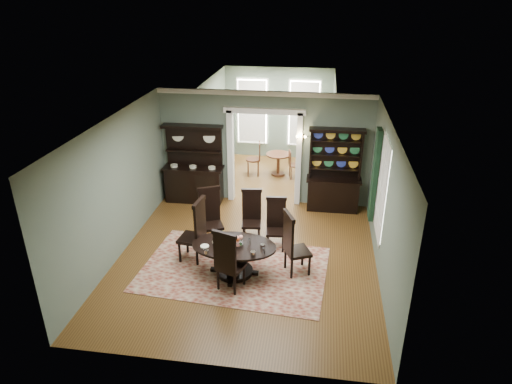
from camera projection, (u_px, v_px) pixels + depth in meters
room at (246, 192)px, 9.17m from camera, size 5.51×6.01×3.01m
parlor at (275, 121)px, 14.13m from camera, size 3.51×3.50×3.01m
doorway_trim at (264, 144)px, 11.81m from camera, size 2.08×0.25×2.57m
right_window at (378, 182)px, 9.60m from camera, size 0.15×1.47×2.12m
wall_sconce at (301, 137)px, 11.44m from camera, size 0.27×0.21×0.21m
rug at (234, 269)px, 9.48m from camera, size 3.94×2.75×0.01m
dining_table at (234, 254)px, 9.15m from camera, size 1.73×1.61×0.67m
centerpiece at (237, 243)px, 9.02m from camera, size 1.33×0.85×0.22m
chair_far_left at (211, 214)px, 10.20m from camera, size 0.64×0.63×1.33m
chair_far_mid at (252, 214)px, 10.36m from camera, size 0.50×0.48×1.22m
chair_far_right at (276, 222)px, 10.06m from camera, size 0.47×0.45×1.19m
chair_end_left at (196, 229)px, 9.49m from camera, size 0.57×0.59×1.43m
chair_end_right at (293, 242)px, 9.06m from camera, size 0.65×0.66×1.37m
chair_near at (228, 260)px, 8.54m from camera, size 0.61×0.60×1.33m
sideboard at (194, 175)px, 12.21m from camera, size 1.59×0.58×2.09m
welsh_dresser at (334, 181)px, 11.71m from camera, size 1.39×0.52×2.17m
parlor_table at (278, 161)px, 13.96m from camera, size 0.74×0.74×0.69m
parlor_chair_left at (256, 158)px, 13.92m from camera, size 0.46×0.45×1.05m
parlor_chair_right at (293, 163)px, 13.72m from camera, size 0.40×0.39×0.87m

